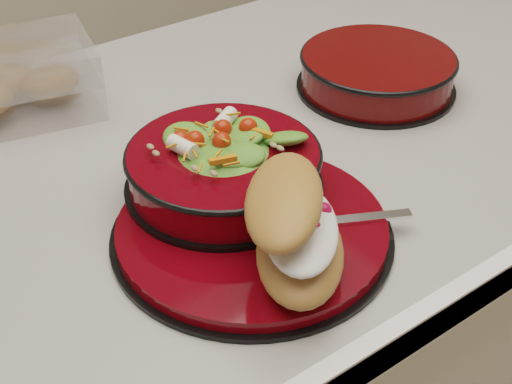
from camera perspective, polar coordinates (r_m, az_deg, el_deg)
island_counter at (r=1.29m, az=3.79°, el=-10.80°), size 1.24×0.74×0.90m
dinner_plate at (r=0.77m, az=-0.23°, el=-3.03°), size 0.31×0.31×0.02m
salad_bowl at (r=0.79m, az=-2.63°, el=2.41°), size 0.23×0.23×0.09m
croissant at (r=0.68m, az=3.29°, el=-2.93°), size 0.16×0.19×0.10m
fork at (r=0.76m, az=5.61°, el=-2.41°), size 0.16×0.10×0.00m
pastry_box at (r=1.03m, az=-18.77°, el=8.42°), size 0.24×0.20×0.09m
extra_bowl at (r=1.05m, az=9.67°, el=9.55°), size 0.23×0.23×0.05m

